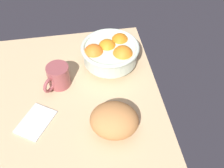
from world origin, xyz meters
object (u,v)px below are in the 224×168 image
object	(u,v)px
fruit_bowl	(110,52)
mug	(58,76)
napkin_folded	(36,121)
bread_loaf	(114,120)

from	to	relation	value
fruit_bowl	mug	world-z (taller)	fruit_bowl
napkin_folded	bread_loaf	bearing A→B (deg)	75.10
bread_loaf	napkin_folded	distance (cm)	27.20
fruit_bowl	bread_loaf	size ratio (longest dim) A/B	1.43
fruit_bowl	mug	size ratio (longest dim) A/B	2.07
bread_loaf	mug	bearing A→B (deg)	-143.14
fruit_bowl	napkin_folded	bearing A→B (deg)	-51.21
fruit_bowl	bread_loaf	world-z (taller)	fruit_bowl
fruit_bowl	bread_loaf	bearing A→B (deg)	-6.91
mug	napkin_folded	bearing A→B (deg)	-28.49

